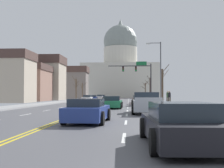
{
  "coord_description": "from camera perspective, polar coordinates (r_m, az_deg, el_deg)",
  "views": [
    {
      "loc": [
        3.68,
        -38.95,
        1.41
      ],
      "look_at": [
        -0.59,
        33.07,
        3.92
      ],
      "focal_mm": 47.22,
      "sensor_mm": 36.0,
      "label": 1
    }
  ],
  "objects": [
    {
      "name": "signal_gantry",
      "position": [
        54.0,
        5.27,
        2.14
      ],
      "size": [
        7.91,
        0.41,
        7.26
      ],
      "color": "#28282D",
      "rests_on": "ground"
    },
    {
      "name": "sedan_oncoming_02",
      "position": [
        86.93,
        -2.34,
        -2.53
      ],
      "size": [
        1.99,
        4.52,
        1.28
      ],
      "color": "silver",
      "rests_on": "ground"
    },
    {
      "name": "sedan_near_06",
      "position": [
        8.39,
        13.04,
        -7.71
      ],
      "size": [
        2.1,
        4.75,
        1.19
      ],
      "color": "black",
      "rests_on": "ground"
    },
    {
      "name": "bare_tree_01",
      "position": [
        70.27,
        -6.96,
        -0.84
      ],
      "size": [
        1.99,
        1.77,
        5.7
      ],
      "color": "brown",
      "rests_on": "ground"
    },
    {
      "name": "pedestrian_00",
      "position": [
        38.0,
        11.06,
        -2.45
      ],
      "size": [
        0.35,
        0.34,
        1.69
      ],
      "color": "#4C4238",
      "rests_on": "ground"
    },
    {
      "name": "ground",
      "position": [
        39.15,
        -2.01,
        -4.03
      ],
      "size": [
        20.0,
        180.0,
        0.2
      ],
      "color": "#4D4D52"
    },
    {
      "name": "street_lamp_right",
      "position": [
        43.03,
        9.09,
        3.2
      ],
      "size": [
        2.14,
        0.24,
        8.84
      ],
      "color": "#333338",
      "rests_on": "ground"
    },
    {
      "name": "sedan_near_02",
      "position": [
        36.39,
        5.49,
        -3.26
      ],
      "size": [
        2.16,
        4.53,
        1.26
      ],
      "color": "black",
      "rests_on": "ground"
    },
    {
      "name": "flank_building_00",
      "position": [
        52.91,
        -19.73,
        1.33
      ],
      "size": [
        8.72,
        6.69,
        8.65
      ],
      "color": "#B2A38E",
      "rests_on": "ground"
    },
    {
      "name": "sedan_near_03",
      "position": [
        29.46,
        0.03,
        -3.62
      ],
      "size": [
        2.04,
        4.67,
        1.23
      ],
      "color": "#1E7247",
      "rests_on": "ground"
    },
    {
      "name": "sedan_oncoming_00",
      "position": [
        63.75,
        -4.81,
        -2.73
      ],
      "size": [
        2.1,
        4.49,
        1.25
      ],
      "color": "silver",
      "rests_on": "ground"
    },
    {
      "name": "pedestrian_01",
      "position": [
        39.67,
        10.73,
        -2.42
      ],
      "size": [
        0.35,
        0.34,
        1.72
      ],
      "color": "#4C4238",
      "rests_on": "ground"
    },
    {
      "name": "capitol_building",
      "position": [
        120.67,
        1.64,
        2.73
      ],
      "size": [
        30.14,
        20.59,
        32.3
      ],
      "color": "beige",
      "rests_on": "ground"
    },
    {
      "name": "pickup_truck_near_04",
      "position": [
        22.17,
        6.72,
        -3.8
      ],
      "size": [
        2.29,
        5.42,
        1.56
      ],
      "color": "#ADB2B7",
      "rests_on": "ground"
    },
    {
      "name": "flank_building_03",
      "position": [
        63.45,
        -16.03,
        0.25
      ],
      "size": [
        8.47,
        9.49,
        7.53
      ],
      "color": "#8C6656",
      "rests_on": "ground"
    },
    {
      "name": "bare_tree_03",
      "position": [
        77.31,
        -5.73,
        -1.25
      ],
      "size": [
        2.0,
        2.58,
        4.65
      ],
      "color": "brown",
      "rests_on": "ground"
    },
    {
      "name": "bare_tree_02",
      "position": [
        68.75,
        7.42,
        -0.81
      ],
      "size": [
        1.35,
        2.53,
        5.65
      ],
      "color": "#423328",
      "rests_on": "ground"
    },
    {
      "name": "flank_building_02",
      "position": [
        89.3,
        -9.15,
        0.26
      ],
      "size": [
        14.16,
        6.25,
        9.65
      ],
      "color": "slate",
      "rests_on": "ground"
    },
    {
      "name": "sedan_near_00",
      "position": [
        48.95,
        5.15,
        -2.96
      ],
      "size": [
        2.05,
        4.64,
        1.23
      ],
      "color": "#B71414",
      "rests_on": "ground"
    },
    {
      "name": "sedan_oncoming_01",
      "position": [
        74.22,
        -3.64,
        -2.65
      ],
      "size": [
        2.09,
        4.7,
        1.21
      ],
      "color": "navy",
      "rests_on": "ground"
    },
    {
      "name": "bicycle_parked",
      "position": [
        39.7,
        9.04,
        -3.31
      ],
      "size": [
        0.12,
        1.77,
        0.85
      ],
      "color": "black",
      "rests_on": "ground"
    },
    {
      "name": "bare_tree_00",
      "position": [
        45.46,
        9.77,
        -0.17
      ],
      "size": [
        1.12,
        1.82,
        5.79
      ],
      "color": "#4C3D2D",
      "rests_on": "ground"
    },
    {
      "name": "sedan_oncoming_03",
      "position": [
        94.99,
        -1.89,
        -2.5
      ],
      "size": [
        2.02,
        4.73,
        1.21
      ],
      "color": "navy",
      "rests_on": "ground"
    },
    {
      "name": "sedan_near_01",
      "position": [
        42.82,
        5.22,
        -3.09
      ],
      "size": [
        2.14,
        4.45,
        1.26
      ],
      "color": "#B71414",
      "rests_on": "ground"
    },
    {
      "name": "bare_tree_04",
      "position": [
        87.52,
        6.48,
        -1.08
      ],
      "size": [
        2.67,
        2.31,
        5.37
      ],
      "color": "brown",
      "rests_on": "ground"
    },
    {
      "name": "sedan_near_05",
      "position": [
        14.79,
        -4.76,
        -5.29
      ],
      "size": [
        2.1,
        4.3,
        1.19
      ],
      "color": "navy",
      "rests_on": "ground"
    },
    {
      "name": "flank_building_01",
      "position": [
        72.67,
        -13.19,
        1.15
      ],
      "size": [
        9.89,
        8.41,
        10.54
      ],
      "color": "#B2A38E",
      "rests_on": "ground"
    }
  ]
}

